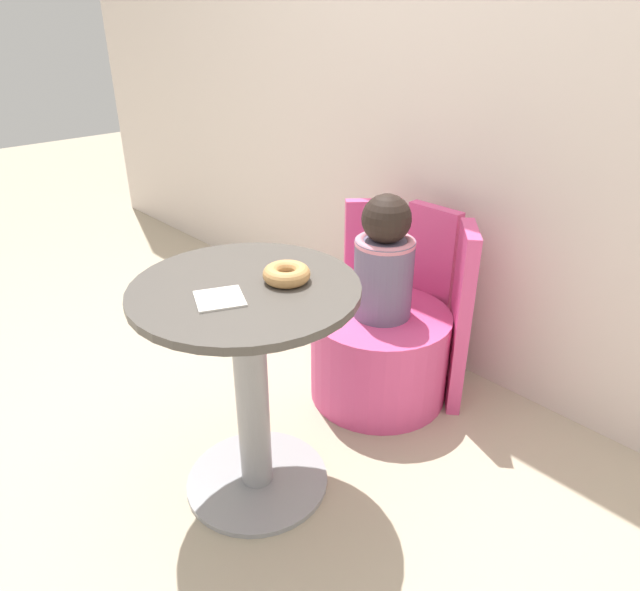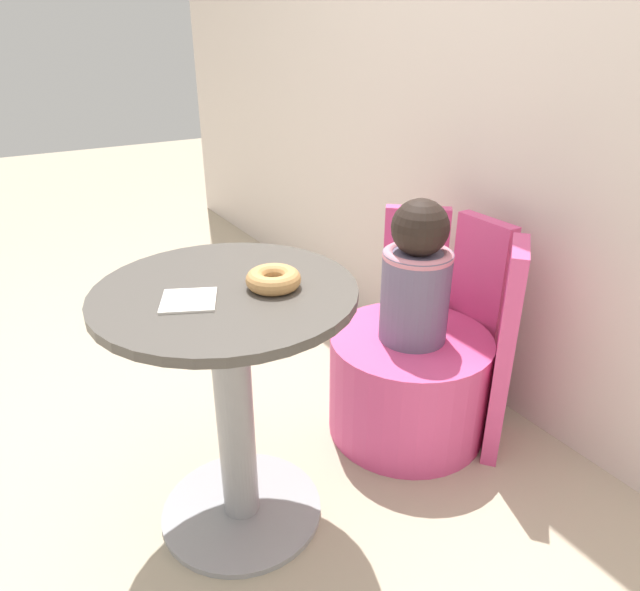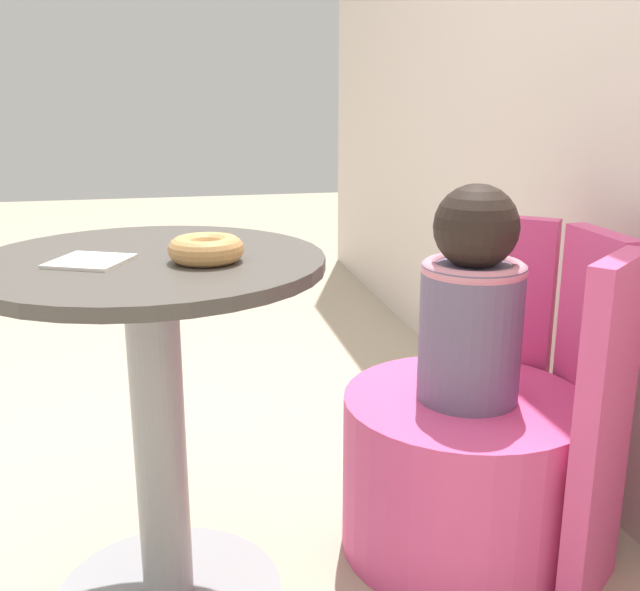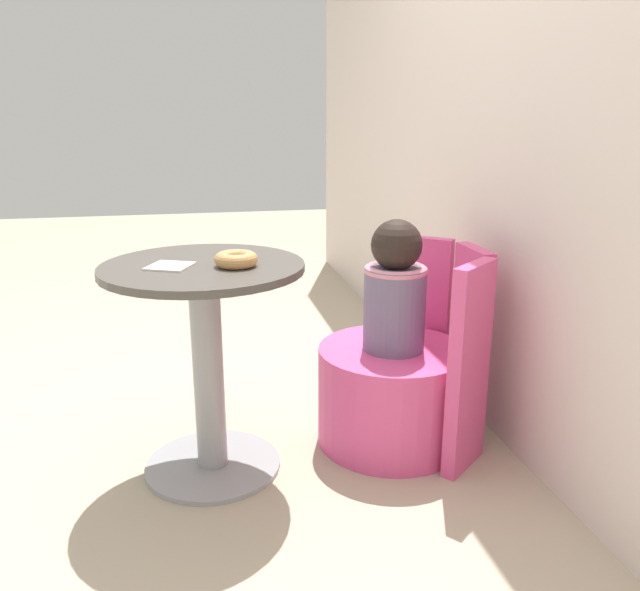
{
  "view_description": "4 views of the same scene",
  "coord_description": "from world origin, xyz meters",
  "px_view_note": "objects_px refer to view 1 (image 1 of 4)",
  "views": [
    {
      "loc": [
        1.21,
        -0.8,
        1.42
      ],
      "look_at": [
        0.01,
        0.33,
        0.59
      ],
      "focal_mm": 32.0,
      "sensor_mm": 36.0,
      "label": 1
    },
    {
      "loc": [
        1.22,
        -0.44,
        1.31
      ],
      "look_at": [
        -0.06,
        0.35,
        0.59
      ],
      "focal_mm": 32.0,
      "sensor_mm": 36.0,
      "label": 2
    },
    {
      "loc": [
        1.4,
        0.05,
        1.03
      ],
      "look_at": [
        -0.02,
        0.36,
        0.62
      ],
      "focal_mm": 42.0,
      "sensor_mm": 36.0,
      "label": 3
    },
    {
      "loc": [
        2.0,
        -0.01,
        1.18
      ],
      "look_at": [
        0.01,
        0.41,
        0.6
      ],
      "focal_mm": 35.0,
      "sensor_mm": 36.0,
      "label": 4
    }
  ],
  "objects_px": {
    "donut": "(287,274)",
    "round_table": "(250,364)",
    "child_figure": "(384,261)",
    "tub_chair": "(379,354)"
  },
  "relations": [
    {
      "from": "tub_chair",
      "to": "child_figure",
      "type": "distance_m",
      "value": 0.41
    },
    {
      "from": "child_figure",
      "to": "tub_chair",
      "type": "bearing_deg",
      "value": 90.0
    },
    {
      "from": "round_table",
      "to": "tub_chair",
      "type": "height_order",
      "value": "round_table"
    },
    {
      "from": "round_table",
      "to": "child_figure",
      "type": "xyz_separation_m",
      "value": [
        -0.06,
        0.67,
        0.12
      ]
    },
    {
      "from": "tub_chair",
      "to": "child_figure",
      "type": "bearing_deg",
      "value": -90.0
    },
    {
      "from": "tub_chair",
      "to": "child_figure",
      "type": "relative_size",
      "value": 1.15
    },
    {
      "from": "tub_chair",
      "to": "child_figure",
      "type": "xyz_separation_m",
      "value": [
        0.0,
        -0.0,
        0.41
      ]
    },
    {
      "from": "round_table",
      "to": "donut",
      "type": "relative_size",
      "value": 5.42
    },
    {
      "from": "donut",
      "to": "round_table",
      "type": "bearing_deg",
      "value": -120.05
    },
    {
      "from": "round_table",
      "to": "child_figure",
      "type": "relative_size",
      "value": 1.55
    }
  ]
}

